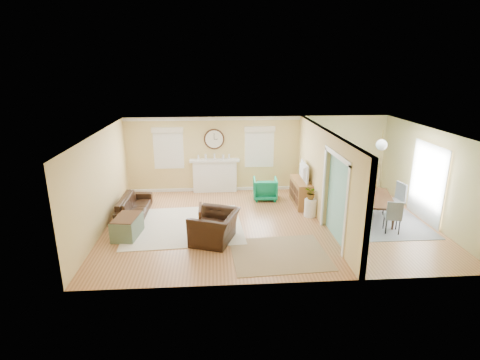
# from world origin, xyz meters

# --- Properties ---
(floor) EXTENTS (9.00, 9.00, 0.00)m
(floor) POSITION_xyz_m (0.00, 0.00, 0.00)
(floor) COLOR #935B38
(floor) RESTS_ON ground
(wall_back) EXTENTS (9.00, 0.02, 2.60)m
(wall_back) POSITION_xyz_m (0.00, 3.00, 1.30)
(wall_back) COLOR #DBC16F
(wall_back) RESTS_ON ground
(wall_front) EXTENTS (9.00, 0.02, 2.60)m
(wall_front) POSITION_xyz_m (0.00, -3.00, 1.30)
(wall_front) COLOR #DBC16F
(wall_front) RESTS_ON ground
(wall_left) EXTENTS (0.02, 6.00, 2.60)m
(wall_left) POSITION_xyz_m (-4.50, 0.00, 1.30)
(wall_left) COLOR #DBC16F
(wall_left) RESTS_ON ground
(wall_right) EXTENTS (0.02, 6.00, 2.60)m
(wall_right) POSITION_xyz_m (4.50, 0.00, 1.30)
(wall_right) COLOR #DBC16F
(wall_right) RESTS_ON ground
(ceiling) EXTENTS (9.00, 6.00, 0.02)m
(ceiling) POSITION_xyz_m (0.00, 0.00, 2.60)
(ceiling) COLOR white
(ceiling) RESTS_ON wall_back
(partition) EXTENTS (0.17, 6.00, 2.60)m
(partition) POSITION_xyz_m (1.51, 0.28, 1.36)
(partition) COLOR #DBC16F
(partition) RESTS_ON ground
(fireplace) EXTENTS (1.70, 0.30, 1.17)m
(fireplace) POSITION_xyz_m (-1.50, 2.88, 0.60)
(fireplace) COLOR white
(fireplace) RESTS_ON ground
(wall_clock) EXTENTS (0.70, 0.07, 0.70)m
(wall_clock) POSITION_xyz_m (-1.50, 2.97, 1.85)
(wall_clock) COLOR #402213
(wall_clock) RESTS_ON wall_back
(window_left) EXTENTS (1.05, 0.13, 1.42)m
(window_left) POSITION_xyz_m (-3.05, 2.95, 1.66)
(window_left) COLOR white
(window_left) RESTS_ON wall_back
(window_right) EXTENTS (1.05, 0.13, 1.42)m
(window_right) POSITION_xyz_m (0.05, 2.95, 1.66)
(window_right) COLOR white
(window_right) RESTS_ON wall_back
(french_doors) EXTENTS (0.06, 1.70, 2.20)m
(french_doors) POSITION_xyz_m (4.45, 0.00, 1.10)
(french_doors) COLOR white
(french_doors) RESTS_ON ground
(pendant) EXTENTS (0.30, 0.30, 0.55)m
(pendant) POSITION_xyz_m (3.00, 0.00, 2.20)
(pendant) COLOR gold
(pendant) RESTS_ON ceiling
(rug_cream) EXTENTS (3.30, 2.91, 0.02)m
(rug_cream) POSITION_xyz_m (-2.37, -0.00, 0.01)
(rug_cream) COLOR #ECE3CA
(rug_cream) RESTS_ON floor
(rug_jute) EXTENTS (2.31, 1.93, 0.01)m
(rug_jute) POSITION_xyz_m (-0.01, -1.80, 0.01)
(rug_jute) COLOR tan
(rug_jute) RESTS_ON floor
(rug_grey) EXTENTS (2.49, 3.12, 0.01)m
(rug_grey) POSITION_xyz_m (3.09, 0.22, 0.01)
(rug_grey) COLOR slate
(rug_grey) RESTS_ON floor
(sofa) EXTENTS (0.77, 1.93, 0.56)m
(sofa) POSITION_xyz_m (-3.89, 0.90, 0.28)
(sofa) COLOR black
(sofa) RESTS_ON floor
(eames_chair) EXTENTS (1.38, 1.47, 0.77)m
(eames_chair) POSITION_xyz_m (-1.52, -1.00, 0.39)
(eames_chair) COLOR black
(eames_chair) RESTS_ON floor
(green_chair) EXTENTS (0.81, 0.83, 0.71)m
(green_chair) POSITION_xyz_m (0.15, 2.00, 0.36)
(green_chair) COLOR #016E34
(green_chair) RESTS_ON floor
(trunk) EXTENTS (0.70, 1.02, 0.55)m
(trunk) POSITION_xyz_m (-3.78, -0.57, 0.27)
(trunk) COLOR #5F725C
(trunk) RESTS_ON floor
(credenza) EXTENTS (0.47, 1.39, 0.80)m
(credenza) POSITION_xyz_m (1.22, 1.45, 0.40)
(credenza) COLOR olive
(credenza) RESTS_ON floor
(tv) EXTENTS (0.16, 0.99, 0.57)m
(tv) POSITION_xyz_m (1.20, 1.45, 1.08)
(tv) COLOR black
(tv) RESTS_ON credenza
(garden_stool) EXTENTS (0.36, 0.36, 0.53)m
(garden_stool) POSITION_xyz_m (1.28, 0.44, 0.26)
(garden_stool) COLOR white
(garden_stool) RESTS_ON floor
(potted_plant) EXTENTS (0.41, 0.44, 0.39)m
(potted_plant) POSITION_xyz_m (1.28, 0.44, 0.72)
(potted_plant) COLOR #337F33
(potted_plant) RESTS_ON garden_stool
(dining_table) EXTENTS (1.42, 1.98, 0.63)m
(dining_table) POSITION_xyz_m (3.09, 0.22, 0.31)
(dining_table) COLOR #402213
(dining_table) RESTS_ON floor
(dining_chair_n) EXTENTS (0.47, 0.47, 0.93)m
(dining_chair_n) POSITION_xyz_m (3.03, 1.22, 0.55)
(dining_chair_n) COLOR slate
(dining_chair_n) RESTS_ON floor
(dining_chair_s) EXTENTS (0.49, 0.49, 0.91)m
(dining_chair_s) POSITION_xyz_m (3.15, -0.78, 0.53)
(dining_chair_s) COLOR slate
(dining_chair_s) RESTS_ON floor
(dining_chair_w) EXTENTS (0.49, 0.49, 0.96)m
(dining_chair_w) POSITION_xyz_m (2.37, 0.18, 0.56)
(dining_chair_w) COLOR white
(dining_chair_w) RESTS_ON floor
(dining_chair_e) EXTENTS (0.52, 0.52, 1.03)m
(dining_chair_e) POSITION_xyz_m (3.66, 0.22, 0.61)
(dining_chair_e) COLOR slate
(dining_chair_e) RESTS_ON floor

